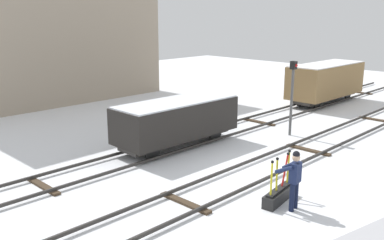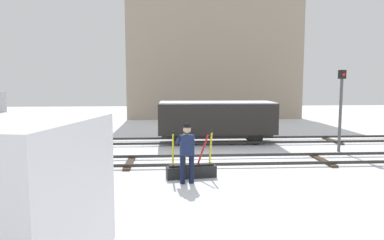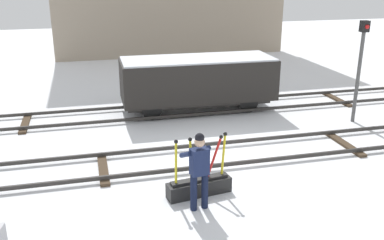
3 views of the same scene
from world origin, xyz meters
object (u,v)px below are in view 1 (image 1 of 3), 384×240
Objects in this scene: switch_lever_frame at (279,194)px; freight_car_back_track at (326,81)px; rail_worker at (294,177)px; freight_car_near_switch at (177,120)px; signal_post at (292,90)px.

switch_lever_frame is 0.26× the size of freight_car_back_track.
freight_car_back_track is at bearing 14.33° from switch_lever_frame.
rail_worker is 0.32× the size of freight_car_near_switch.
signal_post is at bearing 23.87° from rail_worker.
freight_car_back_track reaches higher than switch_lever_frame.
freight_car_back_track is at bearing 17.23° from signal_post.
rail_worker is 0.52× the size of signal_post.
switch_lever_frame is at bearing -150.38° from signal_post.
freight_car_near_switch is (1.56, 6.06, 0.92)m from switch_lever_frame.
freight_car_back_track is (14.17, 6.06, 1.16)m from switch_lever_frame.
freight_car_near_switch is 12.61m from freight_car_back_track.
signal_post reaches higher than rail_worker.
freight_car_near_switch is at bearing 66.56° from rail_worker.
freight_car_back_track is (7.74, 2.40, -0.70)m from signal_post.
freight_car_near_switch is at bearing -179.27° from freight_car_back_track.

